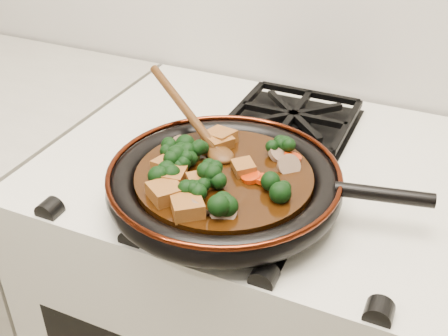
% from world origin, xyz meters
% --- Properties ---
extents(stove, '(0.76, 0.60, 0.90)m').
position_xyz_m(stove, '(0.00, 1.69, 0.45)').
color(stove, beige).
rests_on(stove, ground).
extents(burner_grate_front, '(0.23, 0.23, 0.03)m').
position_xyz_m(burner_grate_front, '(0.00, 1.55, 0.91)').
color(burner_grate_front, black).
rests_on(burner_grate_front, stove).
extents(burner_grate_back, '(0.23, 0.23, 0.03)m').
position_xyz_m(burner_grate_back, '(0.00, 1.83, 0.91)').
color(burner_grate_back, black).
rests_on(burner_grate_back, stove).
extents(skillet, '(0.48, 0.36, 0.05)m').
position_xyz_m(skillet, '(-0.01, 1.54, 0.94)').
color(skillet, black).
rests_on(skillet, burner_grate_front).
extents(braising_sauce, '(0.27, 0.27, 0.02)m').
position_xyz_m(braising_sauce, '(-0.02, 1.54, 0.95)').
color(braising_sauce, black).
rests_on(braising_sauce, skillet).
extents(tofu_cube_0, '(0.06, 0.06, 0.03)m').
position_xyz_m(tofu_cube_0, '(-0.06, 1.61, 0.97)').
color(tofu_cube_0, brown).
rests_on(tofu_cube_0, braising_sauce).
extents(tofu_cube_1, '(0.06, 0.06, 0.03)m').
position_xyz_m(tofu_cube_1, '(-0.07, 1.45, 0.97)').
color(tofu_cube_1, brown).
rests_on(tofu_cube_1, braising_sauce).
extents(tofu_cube_2, '(0.05, 0.05, 0.02)m').
position_xyz_m(tofu_cube_2, '(0.01, 1.56, 0.97)').
color(tofu_cube_2, brown).
rests_on(tofu_cube_2, braising_sauce).
extents(tofu_cube_3, '(0.04, 0.04, 0.03)m').
position_xyz_m(tofu_cube_3, '(-0.10, 1.51, 0.97)').
color(tofu_cube_3, brown).
rests_on(tofu_cube_3, braising_sauce).
extents(tofu_cube_4, '(0.06, 0.06, 0.03)m').
position_xyz_m(tofu_cube_4, '(-0.02, 1.43, 0.97)').
color(tofu_cube_4, brown).
rests_on(tofu_cube_4, braising_sauce).
extents(tofu_cube_5, '(0.05, 0.05, 0.03)m').
position_xyz_m(tofu_cube_5, '(-0.08, 1.49, 0.97)').
color(tofu_cube_5, brown).
rests_on(tofu_cube_5, braising_sauce).
extents(tofu_cube_6, '(0.05, 0.05, 0.02)m').
position_xyz_m(tofu_cube_6, '(-0.03, 1.49, 0.97)').
color(tofu_cube_6, brown).
rests_on(tofu_cube_6, braising_sauce).
extents(tofu_cube_7, '(0.06, 0.05, 0.03)m').
position_xyz_m(tofu_cube_7, '(-0.06, 1.62, 0.97)').
color(tofu_cube_7, brown).
rests_on(tofu_cube_7, braising_sauce).
extents(broccoli_floret_0, '(0.08, 0.08, 0.06)m').
position_xyz_m(broccoli_floret_0, '(0.04, 1.63, 0.97)').
color(broccoli_floret_0, black).
rests_on(broccoli_floret_0, braising_sauce).
extents(broccoli_floret_1, '(0.06, 0.06, 0.06)m').
position_xyz_m(broccoli_floret_1, '(-0.08, 1.49, 0.97)').
color(broccoli_floret_1, black).
rests_on(broccoli_floret_1, braising_sauce).
extents(broccoli_floret_2, '(0.07, 0.07, 0.07)m').
position_xyz_m(broccoli_floret_2, '(0.08, 1.52, 0.97)').
color(broccoli_floret_2, black).
rests_on(broccoli_floret_2, braising_sauce).
extents(broccoli_floret_3, '(0.08, 0.08, 0.06)m').
position_xyz_m(broccoli_floret_3, '(-0.08, 1.53, 0.97)').
color(broccoli_floret_3, black).
rests_on(broccoli_floret_3, braising_sauce).
extents(broccoli_floret_4, '(0.08, 0.07, 0.06)m').
position_xyz_m(broccoli_floret_4, '(0.02, 1.45, 0.97)').
color(broccoli_floret_4, black).
rests_on(broccoli_floret_4, braising_sauce).
extents(broccoli_floret_5, '(0.08, 0.07, 0.06)m').
position_xyz_m(broccoli_floret_5, '(-0.11, 1.55, 0.97)').
color(broccoli_floret_5, black).
rests_on(broccoli_floret_5, braising_sauce).
extents(broccoli_floret_6, '(0.08, 0.08, 0.07)m').
position_xyz_m(broccoli_floret_6, '(-0.02, 1.51, 0.97)').
color(broccoli_floret_6, black).
rests_on(broccoli_floret_6, braising_sauce).
extents(broccoli_floret_7, '(0.08, 0.08, 0.06)m').
position_xyz_m(broccoli_floret_7, '(-0.03, 1.47, 0.97)').
color(broccoli_floret_7, black).
rests_on(broccoli_floret_7, braising_sauce).
extents(broccoli_floret_8, '(0.09, 0.09, 0.07)m').
position_xyz_m(broccoli_floret_8, '(-0.08, 1.54, 0.97)').
color(broccoli_floret_8, black).
rests_on(broccoli_floret_8, braising_sauce).
extents(broccoli_floret_9, '(0.08, 0.08, 0.07)m').
position_xyz_m(broccoli_floret_9, '(-0.07, 1.56, 0.97)').
color(broccoli_floret_9, black).
rests_on(broccoli_floret_9, braising_sauce).
extents(carrot_coin_0, '(0.03, 0.03, 0.02)m').
position_xyz_m(carrot_coin_0, '(-0.09, 1.53, 0.96)').
color(carrot_coin_0, '#AB2504').
rests_on(carrot_coin_0, braising_sauce).
extents(carrot_coin_1, '(0.03, 0.03, 0.02)m').
position_xyz_m(carrot_coin_1, '(0.07, 1.62, 0.96)').
color(carrot_coin_1, '#AB2504').
rests_on(carrot_coin_1, braising_sauce).
extents(carrot_coin_2, '(0.03, 0.03, 0.01)m').
position_xyz_m(carrot_coin_2, '(0.03, 1.54, 0.96)').
color(carrot_coin_2, '#AB2504').
rests_on(carrot_coin_2, braising_sauce).
extents(carrot_coin_3, '(0.03, 0.03, 0.01)m').
position_xyz_m(carrot_coin_3, '(0.05, 1.54, 0.96)').
color(carrot_coin_3, '#AB2504').
rests_on(carrot_coin_3, braising_sauce).
extents(carrot_coin_4, '(0.03, 0.03, 0.02)m').
position_xyz_m(carrot_coin_4, '(-0.11, 1.52, 0.96)').
color(carrot_coin_4, '#AB2504').
rests_on(carrot_coin_4, braising_sauce).
extents(carrot_coin_5, '(0.03, 0.03, 0.02)m').
position_xyz_m(carrot_coin_5, '(-0.05, 1.46, 0.96)').
color(carrot_coin_5, '#AB2504').
rests_on(carrot_coin_5, braising_sauce).
extents(mushroom_slice_0, '(0.05, 0.05, 0.03)m').
position_xyz_m(mushroom_slice_0, '(0.07, 1.59, 0.97)').
color(mushroom_slice_0, brown).
rests_on(mushroom_slice_0, braising_sauce).
extents(mushroom_slice_1, '(0.05, 0.04, 0.03)m').
position_xyz_m(mushroom_slice_1, '(0.02, 1.45, 0.97)').
color(mushroom_slice_1, brown).
rests_on(mushroom_slice_1, braising_sauce).
extents(mushroom_slice_2, '(0.03, 0.04, 0.03)m').
position_xyz_m(mushroom_slice_2, '(-0.11, 1.57, 0.97)').
color(mushroom_slice_2, brown).
rests_on(mushroom_slice_2, braising_sauce).
extents(mushroom_slice_3, '(0.04, 0.04, 0.03)m').
position_xyz_m(mushroom_slice_3, '(-0.01, 1.44, 0.97)').
color(mushroom_slice_3, brown).
rests_on(mushroom_slice_3, braising_sauce).
extents(mushroom_slice_4, '(0.04, 0.04, 0.03)m').
position_xyz_m(mushroom_slice_4, '(0.05, 1.62, 0.97)').
color(mushroom_slice_4, brown).
rests_on(mushroom_slice_4, braising_sauce).
extents(wooden_spoon, '(0.14, 0.11, 0.24)m').
position_xyz_m(wooden_spoon, '(-0.09, 1.62, 0.98)').
color(wooden_spoon, '#43260E').
rests_on(wooden_spoon, braising_sauce).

